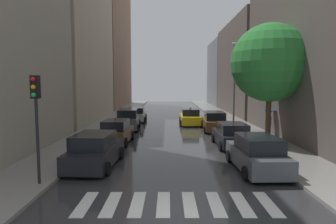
# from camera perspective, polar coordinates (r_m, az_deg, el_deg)

# --- Properties ---
(ground_plane) EXTENTS (28.00, 72.00, 0.04)m
(ground_plane) POSITION_cam_1_polar(r_m,az_deg,el_deg) (33.03, 0.71, -1.76)
(ground_plane) COLOR #2E2E31
(sidewalk_left) EXTENTS (3.00, 72.00, 0.15)m
(sidewalk_left) POSITION_cam_1_polar(r_m,az_deg,el_deg) (33.60, -10.44, -1.57)
(sidewalk_left) COLOR gray
(sidewalk_left) RESTS_ON ground
(sidewalk_right) EXTENTS (3.00, 72.00, 0.15)m
(sidewalk_right) POSITION_cam_1_polar(r_m,az_deg,el_deg) (33.71, 11.84, -1.57)
(sidewalk_right) COLOR gray
(sidewalk_right) RESTS_ON ground
(crosswalk_stripes) EXTENTS (6.75, 2.20, 0.01)m
(crosswalk_stripes) POSITION_cam_1_polar(r_m,az_deg,el_deg) (10.74, 1.84, -17.13)
(crosswalk_stripes) COLOR silver
(crosswalk_stripes) RESTS_ON ground
(building_left_mid) EXTENTS (6.00, 16.94, 16.10)m
(building_left_mid) POSITION_cam_1_polar(r_m,az_deg,el_deg) (35.42, -17.76, 11.56)
(building_left_mid) COLOR #B2A38C
(building_left_mid) RESTS_ON ground
(building_left_far) EXTENTS (6.00, 20.37, 22.42)m
(building_left_far) POSITION_cam_1_polar(r_m,az_deg,el_deg) (54.37, -11.44, 12.84)
(building_left_far) COLOR #8C6B56
(building_left_far) RESTS_ON ground
(building_right_mid) EXTENTS (6.00, 18.32, 12.43)m
(building_right_mid) POSITION_cam_1_polar(r_m,az_deg,el_deg) (42.77, 15.67, 8.05)
(building_right_mid) COLOR #564C47
(building_right_mid) RESTS_ON ground
(building_right_far) EXTENTS (6.00, 13.10, 12.00)m
(building_right_far) POSITION_cam_1_polar(r_m,az_deg,el_deg) (58.29, 11.47, 7.19)
(building_right_far) COLOR slate
(building_right_far) RESTS_ON ground
(parked_car_left_nearest) EXTENTS (2.35, 4.73, 1.70)m
(parked_car_left_nearest) POSITION_cam_1_polar(r_m,az_deg,el_deg) (15.36, -13.59, -7.24)
(parked_car_left_nearest) COLOR black
(parked_car_left_nearest) RESTS_ON ground
(parked_car_left_second) EXTENTS (2.12, 4.39, 1.64)m
(parked_car_left_second) POSITION_cam_1_polar(r_m,az_deg,el_deg) (21.04, -9.66, -3.82)
(parked_car_left_second) COLOR brown
(parked_car_left_second) RESTS_ON ground
(parked_car_left_third) EXTENTS (2.27, 4.83, 1.82)m
(parked_car_left_third) POSITION_cam_1_polar(r_m,az_deg,el_deg) (27.40, -7.45, -1.48)
(parked_car_left_third) COLOR #474C51
(parked_car_left_third) RESTS_ON ground
(parked_car_left_fourth) EXTENTS (2.10, 4.14, 1.56)m
(parked_car_left_fourth) POSITION_cam_1_polar(r_m,az_deg,el_deg) (32.77, -5.85, -0.52)
(parked_car_left_fourth) COLOR #B2B7BF
(parked_car_left_fourth) RESTS_ON ground
(parked_car_right_nearest) EXTENTS (2.23, 4.69, 1.69)m
(parked_car_right_nearest) POSITION_cam_1_polar(r_m,az_deg,el_deg) (14.88, 16.85, -7.75)
(parked_car_right_nearest) COLOR #474C51
(parked_car_right_nearest) RESTS_ON ground
(parked_car_right_second) EXTENTS (2.18, 4.28, 1.56)m
(parked_car_right_second) POSITION_cam_1_polar(r_m,az_deg,el_deg) (20.04, 12.31, -4.42)
(parked_car_right_second) COLOR black
(parked_car_right_second) RESTS_ON ground
(parked_car_right_third) EXTENTS (2.22, 4.83, 1.69)m
(parked_car_right_third) POSITION_cam_1_polar(r_m,az_deg,el_deg) (26.53, 9.07, -1.85)
(parked_car_right_third) COLOR brown
(parked_car_right_third) RESTS_ON ground
(taxi_midroad) EXTENTS (2.08, 4.49, 1.81)m
(taxi_midroad) POSITION_cam_1_polar(r_m,az_deg,el_deg) (30.07, 4.45, -0.99)
(taxi_midroad) COLOR yellow
(taxi_midroad) RESTS_ON ground
(pedestrian_foreground) EXTENTS (1.08, 1.08, 1.94)m
(pedestrian_foreground) POSITION_cam_1_polar(r_m,az_deg,el_deg) (24.37, 18.99, -0.80)
(pedestrian_foreground) COLOR black
(pedestrian_foreground) RESTS_ON sidewalk_right
(street_tree_right) EXTENTS (5.36, 5.36, 8.08)m
(street_tree_right) POSITION_cam_1_polar(r_m,az_deg,el_deg) (21.78, 19.13, 8.87)
(street_tree_right) COLOR #513823
(street_tree_right) RESTS_ON sidewalk_right
(traffic_light_left_corner) EXTENTS (0.30, 0.42, 4.30)m
(traffic_light_left_corner) POSITION_cam_1_polar(r_m,az_deg,el_deg) (12.70, -23.75, 1.18)
(traffic_light_left_corner) COLOR black
(traffic_light_left_corner) RESTS_ON sidewalk_left
(lamp_post_right) EXTENTS (0.60, 0.28, 7.55)m
(lamp_post_right) POSITION_cam_1_polar(r_m,az_deg,el_deg) (26.98, 12.79, 6.03)
(lamp_post_right) COLOR #595B60
(lamp_post_right) RESTS_ON sidewalk_right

